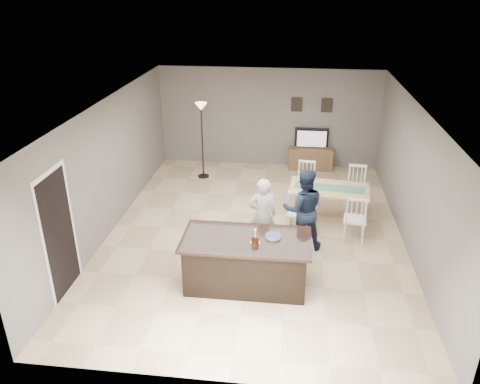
# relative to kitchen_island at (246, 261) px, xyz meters

# --- Properties ---
(floor) EXTENTS (8.00, 8.00, 0.00)m
(floor) POSITION_rel_kitchen_island_xyz_m (0.00, 1.80, -0.45)
(floor) COLOR #D0B185
(floor) RESTS_ON ground
(room_shell) EXTENTS (8.00, 8.00, 8.00)m
(room_shell) POSITION_rel_kitchen_island_xyz_m (0.00, 1.80, 1.22)
(room_shell) COLOR slate
(room_shell) RESTS_ON floor
(kitchen_island) EXTENTS (2.15, 1.10, 0.90)m
(kitchen_island) POSITION_rel_kitchen_island_xyz_m (0.00, 0.00, 0.00)
(kitchen_island) COLOR black
(kitchen_island) RESTS_ON floor
(tv_console) EXTENTS (1.20, 0.40, 0.60)m
(tv_console) POSITION_rel_kitchen_island_xyz_m (1.20, 5.57, -0.15)
(tv_console) COLOR brown
(tv_console) RESTS_ON floor
(television) EXTENTS (0.91, 0.12, 0.53)m
(television) POSITION_rel_kitchen_island_xyz_m (1.20, 5.64, 0.41)
(television) COLOR black
(television) RESTS_ON tv_console
(tv_screen_glow) EXTENTS (0.78, 0.00, 0.78)m
(tv_screen_glow) POSITION_rel_kitchen_island_xyz_m (1.20, 5.56, 0.42)
(tv_screen_glow) COLOR orange
(tv_screen_glow) RESTS_ON tv_console
(picture_frames) EXTENTS (1.10, 0.02, 0.38)m
(picture_frames) POSITION_rel_kitchen_island_xyz_m (1.15, 5.78, 1.30)
(picture_frames) COLOR black
(picture_frames) RESTS_ON room_shell
(doorway) EXTENTS (0.00, 2.10, 2.65)m
(doorway) POSITION_rel_kitchen_island_xyz_m (-2.99, -0.50, 0.80)
(doorway) COLOR black
(doorway) RESTS_ON floor
(woman) EXTENTS (0.61, 0.47, 1.49)m
(woman) POSITION_rel_kitchen_island_xyz_m (0.18, 1.17, 0.29)
(woman) COLOR silver
(woman) RESTS_ON floor
(man) EXTENTS (0.88, 0.73, 1.64)m
(man) POSITION_rel_kitchen_island_xyz_m (0.95, 1.35, 0.36)
(man) COLOR #171F32
(man) RESTS_ON floor
(birthday_cake) EXTENTS (0.17, 0.17, 0.26)m
(birthday_cake) POSITION_rel_kitchen_island_xyz_m (0.16, -0.11, 0.51)
(birthday_cake) COLOR #ECAB45
(birthday_cake) RESTS_ON kitchen_island
(plate_stack) EXTENTS (0.27, 0.27, 0.04)m
(plate_stack) POSITION_rel_kitchen_island_xyz_m (0.44, 0.09, 0.47)
(plate_stack) COLOR white
(plate_stack) RESTS_ON kitchen_island
(dining_table) EXTENTS (1.78, 2.04, 1.01)m
(dining_table) POSITION_rel_kitchen_island_xyz_m (1.51, 2.53, 0.19)
(dining_table) COLOR tan
(dining_table) RESTS_ON floor
(floor_lamp) EXTENTS (0.30, 0.30, 2.00)m
(floor_lamp) POSITION_rel_kitchen_island_xyz_m (-1.64, 4.66, 1.10)
(floor_lamp) COLOR black
(floor_lamp) RESTS_ON floor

